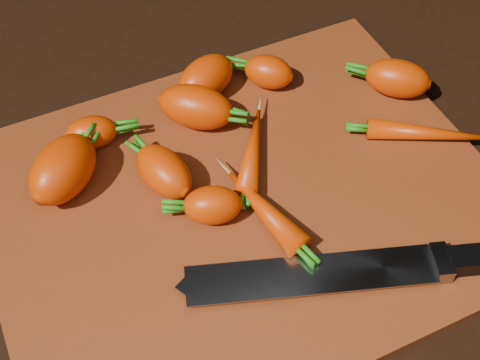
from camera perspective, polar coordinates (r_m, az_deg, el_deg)
name	(u,v)px	position (r m, az deg, el deg)	size (l,w,h in m)	color
ground	(244,209)	(0.68, 0.36, -2.46)	(2.00, 2.00, 0.01)	black
cutting_board	(244,202)	(0.67, 0.37, -1.90)	(0.50, 0.40, 0.01)	maroon
carrot_0	(63,169)	(0.68, -14.87, 0.90)	(0.09, 0.05, 0.05)	#C13404
carrot_1	(213,205)	(0.64, -2.35, -2.16)	(0.06, 0.04, 0.04)	#C13404
carrot_2	(196,107)	(0.72, -3.79, 6.25)	(0.08, 0.05, 0.05)	#C13404
carrot_3	(164,171)	(0.66, -6.52, 0.73)	(0.07, 0.04, 0.04)	#C13404
carrot_4	(206,78)	(0.75, -2.92, 8.71)	(0.07, 0.05, 0.05)	#C13404
carrot_5	(91,133)	(0.72, -12.57, 3.98)	(0.05, 0.04, 0.04)	#C13404
carrot_6	(397,78)	(0.77, 13.29, 8.44)	(0.07, 0.04, 0.04)	#C13404
carrot_7	(253,150)	(0.69, 1.09, 2.61)	(0.11, 0.02, 0.02)	#C13404
carrot_8	(430,133)	(0.73, 15.91, 3.84)	(0.13, 0.02, 0.02)	#C13404
carrot_9	(264,210)	(0.64, 2.08, -2.55)	(0.11, 0.03, 0.03)	#C13404
carrot_10	(269,72)	(0.76, 2.45, 9.20)	(0.06, 0.04, 0.04)	#C13404
knife	(335,273)	(0.61, 8.14, -7.83)	(0.36, 0.15, 0.02)	gray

